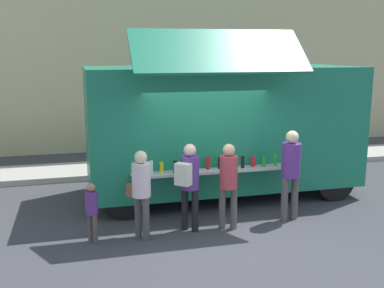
% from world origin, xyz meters
% --- Properties ---
extents(ground_plane, '(60.00, 60.00, 0.00)m').
position_xyz_m(ground_plane, '(0.00, 0.00, 0.00)').
color(ground_plane, '#38383D').
extents(curb_strip, '(28.00, 1.60, 0.15)m').
position_xyz_m(curb_strip, '(-3.27, 4.59, 0.07)').
color(curb_strip, '#9E998E').
rests_on(curb_strip, ground).
extents(building_behind, '(32.00, 2.40, 9.63)m').
position_xyz_m(building_behind, '(-2.27, 8.49, 4.82)').
color(building_behind, tan).
rests_on(building_behind, ground).
extents(food_truck_main, '(6.00, 3.36, 3.68)m').
position_xyz_m(food_truck_main, '(0.73, 1.97, 1.61)').
color(food_truck_main, '#197352').
rests_on(food_truck_main, ground).
extents(trash_bin, '(0.60, 0.60, 0.95)m').
position_xyz_m(trash_bin, '(5.16, 4.29, 0.48)').
color(trash_bin, '#305D39').
rests_on(trash_bin, ground).
extents(customer_front_ordering, '(0.33, 0.33, 1.62)m').
position_xyz_m(customer_front_ordering, '(0.18, -0.10, 0.97)').
color(customer_front_ordering, '#4C4945').
rests_on(customer_front_ordering, ground).
extents(customer_mid_with_backpack, '(0.50, 0.51, 1.64)m').
position_xyz_m(customer_mid_with_backpack, '(-0.55, -0.03, 1.00)').
color(customer_mid_with_backpack, black).
rests_on(customer_mid_with_backpack, ground).
extents(customer_rear_waiting, '(0.41, 0.50, 1.60)m').
position_xyz_m(customer_rear_waiting, '(-1.45, -0.15, 0.95)').
color(customer_rear_waiting, '#484546').
rests_on(customer_rear_waiting, ground).
extents(customer_extra_browsing, '(0.37, 0.36, 1.79)m').
position_xyz_m(customer_extra_browsing, '(1.50, 0.04, 1.07)').
color(customer_extra_browsing, '#4B4645').
rests_on(customer_extra_browsing, ground).
extents(child_near_queue, '(0.22, 0.22, 1.07)m').
position_xyz_m(child_near_queue, '(-2.30, -0.11, 0.64)').
color(child_near_queue, '#4F4540').
rests_on(child_near_queue, ground).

